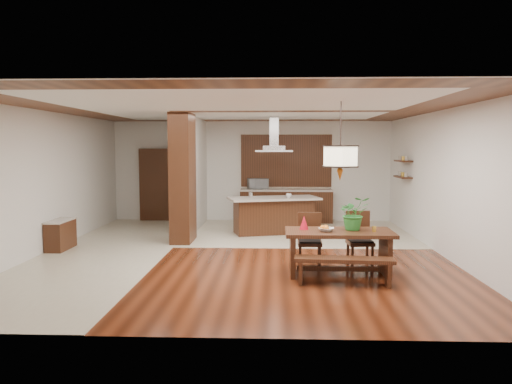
{
  "coord_description": "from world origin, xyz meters",
  "views": [
    {
      "loc": [
        0.68,
        -9.95,
        2.16
      ],
      "look_at": [
        0.3,
        0.0,
        1.25
      ],
      "focal_mm": 35.0,
      "sensor_mm": 36.0,
      "label": 1
    }
  ],
  "objects_px": {
    "foliage_plant": "(354,213)",
    "island_cup": "(289,196)",
    "dining_bench": "(344,271)",
    "pendant_lantern": "(340,141)",
    "hallway_console": "(61,235)",
    "kitchen_island": "(274,215)",
    "microwave": "(258,184)",
    "fruit_bowl": "(326,230)",
    "range_hood": "(274,134)",
    "dining_chair_right": "(360,240)",
    "dining_table": "(339,242)",
    "dining_chair_left": "(310,240)"
  },
  "relations": [
    {
      "from": "foliage_plant",
      "to": "island_cup",
      "type": "height_order",
      "value": "foliage_plant"
    },
    {
      "from": "dining_bench",
      "to": "pendant_lantern",
      "type": "relative_size",
      "value": 1.18
    },
    {
      "from": "hallway_console",
      "to": "kitchen_island",
      "type": "height_order",
      "value": "kitchen_island"
    },
    {
      "from": "kitchen_island",
      "to": "microwave",
      "type": "distance_m",
      "value": 2.05
    },
    {
      "from": "fruit_bowl",
      "to": "kitchen_island",
      "type": "xyz_separation_m",
      "value": [
        -0.88,
        4.02,
        -0.31
      ]
    },
    {
      "from": "fruit_bowl",
      "to": "microwave",
      "type": "bearing_deg",
      "value": 102.83
    },
    {
      "from": "island_cup",
      "to": "hallway_console",
      "type": "bearing_deg",
      "value": -157.35
    },
    {
      "from": "kitchen_island",
      "to": "island_cup",
      "type": "relative_size",
      "value": 18.25
    },
    {
      "from": "pendant_lantern",
      "to": "fruit_bowl",
      "type": "xyz_separation_m",
      "value": [
        -0.22,
        -0.07,
        -1.46
      ]
    },
    {
      "from": "pendant_lantern",
      "to": "fruit_bowl",
      "type": "relative_size",
      "value": 5.25
    },
    {
      "from": "microwave",
      "to": "range_hood",
      "type": "bearing_deg",
      "value": -97.04
    },
    {
      "from": "dining_chair_right",
      "to": "dining_table",
      "type": "bearing_deg",
      "value": -133.64
    },
    {
      "from": "dining_chair_left",
      "to": "fruit_bowl",
      "type": "xyz_separation_m",
      "value": [
        0.23,
        -0.62,
        0.3
      ]
    },
    {
      "from": "hallway_console",
      "to": "pendant_lantern",
      "type": "relative_size",
      "value": 0.67
    },
    {
      "from": "pendant_lantern",
      "to": "fruit_bowl",
      "type": "distance_m",
      "value": 1.48
    },
    {
      "from": "kitchen_island",
      "to": "range_hood",
      "type": "bearing_deg",
      "value": 74.49
    },
    {
      "from": "dining_chair_left",
      "to": "pendant_lantern",
      "type": "height_order",
      "value": "pendant_lantern"
    },
    {
      "from": "dining_chair_left",
      "to": "foliage_plant",
      "type": "bearing_deg",
      "value": -31.7
    },
    {
      "from": "dining_bench",
      "to": "dining_chair_left",
      "type": "bearing_deg",
      "value": 110.65
    },
    {
      "from": "dining_table",
      "to": "range_hood",
      "type": "xyz_separation_m",
      "value": [
        -1.11,
        3.96,
        1.91
      ]
    },
    {
      "from": "dining_chair_right",
      "to": "range_hood",
      "type": "bearing_deg",
      "value": 110.11
    },
    {
      "from": "fruit_bowl",
      "to": "microwave",
      "type": "xyz_separation_m",
      "value": [
        -1.35,
        5.92,
        0.32
      ]
    },
    {
      "from": "dining_table",
      "to": "island_cup",
      "type": "xyz_separation_m",
      "value": [
        -0.74,
        3.84,
        0.41
      ]
    },
    {
      "from": "range_hood",
      "to": "island_cup",
      "type": "relative_size",
      "value": 6.91
    },
    {
      "from": "dining_chair_left",
      "to": "island_cup",
      "type": "height_order",
      "value": "island_cup"
    },
    {
      "from": "dining_chair_right",
      "to": "kitchen_island",
      "type": "xyz_separation_m",
      "value": [
        -1.56,
        3.4,
        -0.03
      ]
    },
    {
      "from": "dining_table",
      "to": "range_hood",
      "type": "bearing_deg",
      "value": 105.63
    },
    {
      "from": "dining_table",
      "to": "fruit_bowl",
      "type": "relative_size",
      "value": 7.22
    },
    {
      "from": "island_cup",
      "to": "range_hood",
      "type": "bearing_deg",
      "value": 161.88
    },
    {
      "from": "dining_chair_right",
      "to": "pendant_lantern",
      "type": "distance_m",
      "value": 1.89
    },
    {
      "from": "dining_bench",
      "to": "island_cup",
      "type": "relative_size",
      "value": 11.85
    },
    {
      "from": "hallway_console",
      "to": "dining_table",
      "type": "xyz_separation_m",
      "value": [
        5.57,
        -1.82,
        0.24
      ]
    },
    {
      "from": "range_hood",
      "to": "island_cup",
      "type": "bearing_deg",
      "value": -18.12
    },
    {
      "from": "fruit_bowl",
      "to": "kitchen_island",
      "type": "relative_size",
      "value": 0.1
    },
    {
      "from": "island_cup",
      "to": "dining_chair_right",
      "type": "bearing_deg",
      "value": -70.08
    },
    {
      "from": "dining_table",
      "to": "dining_chair_left",
      "type": "bearing_deg",
      "value": 129.39
    },
    {
      "from": "dining_bench",
      "to": "foliage_plant",
      "type": "xyz_separation_m",
      "value": [
        0.25,
        0.73,
        0.82
      ]
    },
    {
      "from": "hallway_console",
      "to": "pendant_lantern",
      "type": "xyz_separation_m",
      "value": [
        5.57,
        -1.82,
        1.93
      ]
    },
    {
      "from": "dining_table",
      "to": "pendant_lantern",
      "type": "bearing_deg",
      "value": -90.0
    },
    {
      "from": "dining_table",
      "to": "island_cup",
      "type": "relative_size",
      "value": 13.83
    },
    {
      "from": "dining_bench",
      "to": "island_cup",
      "type": "height_order",
      "value": "island_cup"
    },
    {
      "from": "dining_table",
      "to": "kitchen_island",
      "type": "xyz_separation_m",
      "value": [
        -1.11,
        3.95,
        -0.08
      ]
    },
    {
      "from": "pendant_lantern",
      "to": "hallway_console",
      "type": "bearing_deg",
      "value": 161.9
    },
    {
      "from": "hallway_console",
      "to": "foliage_plant",
      "type": "relative_size",
      "value": 1.54
    },
    {
      "from": "pendant_lantern",
      "to": "microwave",
      "type": "relative_size",
      "value": 2.45
    },
    {
      "from": "dining_bench",
      "to": "island_cup",
      "type": "bearing_deg",
      "value": 99.4
    },
    {
      "from": "dining_bench",
      "to": "island_cup",
      "type": "distance_m",
      "value": 4.61
    },
    {
      "from": "dining_table",
      "to": "dining_chair_right",
      "type": "distance_m",
      "value": 0.71
    },
    {
      "from": "dining_chair_left",
      "to": "range_hood",
      "type": "bearing_deg",
      "value": 102.57
    },
    {
      "from": "dining_chair_right",
      "to": "kitchen_island",
      "type": "bearing_deg",
      "value": 110.13
    }
  ]
}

